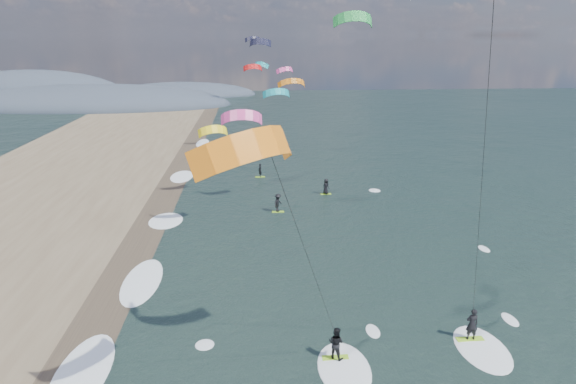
{
  "coord_description": "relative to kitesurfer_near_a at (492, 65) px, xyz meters",
  "views": [
    {
      "loc": [
        -2.9,
        -14.12,
        15.56
      ],
      "look_at": [
        -1.0,
        12.0,
        7.0
      ],
      "focal_mm": 30.0,
      "sensor_mm": 36.0,
      "label": 1
    }
  ],
  "objects": [
    {
      "name": "wet_sand_strip",
      "position": [
        -17.22,
        7.83,
        -14.58
      ],
      "size": [
        3.0,
        240.0,
        0.0
      ],
      "primitive_type": "cube",
      "color": "#382D23",
      "rests_on": "ground"
    },
    {
      "name": "coastal_hills",
      "position": [
        -50.07,
        105.69,
        -14.58
      ],
      "size": [
        80.0,
        41.0,
        15.0
      ],
      "color": "#3D4756",
      "rests_on": "ground"
    },
    {
      "name": "kitesurfer_near_a",
      "position": [
        0.0,
        0.0,
        0.0
      ],
      "size": [
        7.96,
        8.7,
        18.72
      ],
      "color": "#90CD24",
      "rests_on": "ground"
    },
    {
      "name": "kitesurfer_near_b",
      "position": [
        -6.61,
        -0.31,
        -5.83
      ],
      "size": [
        7.06,
        9.19,
        13.54
      ],
      "color": "#90CD24",
      "rests_on": "ground"
    },
    {
      "name": "far_kitesurfers",
      "position": [
        -4.73,
        28.54,
        -13.73
      ],
      "size": [
        7.73,
        12.61,
        1.76
      ],
      "color": "#90CD24",
      "rests_on": "ground"
    },
    {
      "name": "bg_kite_field",
      "position": [
        -5.5,
        53.13,
        -3.4
      ],
      "size": [
        14.84,
        72.12,
        11.23
      ],
      "color": "#D83F8C",
      "rests_on": "ground"
    },
    {
      "name": "shoreline_surf",
      "position": [
        -16.02,
        12.58,
        -14.58
      ],
      "size": [
        2.4,
        79.4,
        0.11
      ],
      "color": "white",
      "rests_on": "ground"
    }
  ]
}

